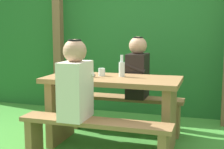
# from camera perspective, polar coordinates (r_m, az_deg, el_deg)

# --- Properties ---
(ground_plane) EXTENTS (12.00, 12.00, 0.00)m
(ground_plane) POSITION_cam_1_polar(r_m,az_deg,el_deg) (3.46, -0.00, -12.78)
(ground_plane) COLOR #3E8831
(hedge_backdrop) EXTENTS (6.40, 1.06, 2.12)m
(hedge_backdrop) POSITION_cam_1_polar(r_m,az_deg,el_deg) (5.09, 6.51, 6.16)
(hedge_backdrop) COLOR #216026
(hedge_backdrop) RESTS_ON ground_plane
(pergola_post_left) EXTENTS (0.12, 0.12, 1.99)m
(pergola_post_left) POSITION_cam_1_polar(r_m,az_deg,el_deg) (4.74, -9.63, 5.15)
(pergola_post_left) COLOR brown
(pergola_post_left) RESTS_ON ground_plane
(picnic_table) EXTENTS (1.40, 0.64, 0.75)m
(picnic_table) POSITION_cam_1_polar(r_m,az_deg,el_deg) (3.32, -0.00, -4.59)
(picnic_table) COLOR olive
(picnic_table) RESTS_ON ground_plane
(bench_near) EXTENTS (1.40, 0.24, 0.43)m
(bench_near) POSITION_cam_1_polar(r_m,az_deg,el_deg) (2.89, -3.18, -10.54)
(bench_near) COLOR olive
(bench_near) RESTS_ON ground_plane
(bench_far) EXTENTS (1.40, 0.24, 0.43)m
(bench_far) POSITION_cam_1_polar(r_m,az_deg,el_deg) (3.85, 2.36, -5.74)
(bench_far) COLOR olive
(bench_far) RESTS_ON ground_plane
(person_white_shirt) EXTENTS (0.25, 0.35, 0.72)m
(person_white_shirt) POSITION_cam_1_polar(r_m,az_deg,el_deg) (2.85, -6.60, -1.44)
(person_white_shirt) COLOR silver
(person_white_shirt) RESTS_ON bench_near
(person_black_coat) EXTENTS (0.25, 0.35, 0.72)m
(person_black_coat) POSITION_cam_1_polar(r_m,az_deg,el_deg) (3.73, 4.64, 0.87)
(person_black_coat) COLOR black
(person_black_coat) RESTS_ON bench_far
(drinking_glass) EXTENTS (0.07, 0.07, 0.08)m
(drinking_glass) POSITION_cam_1_polar(r_m,az_deg,el_deg) (3.36, -1.87, 0.45)
(drinking_glass) COLOR silver
(drinking_glass) RESTS_ON picnic_table
(bottle_left) EXTENTS (0.06, 0.06, 0.26)m
(bottle_left) POSITION_cam_1_polar(r_m,az_deg,el_deg) (3.35, -5.77, 1.46)
(bottle_left) COLOR silver
(bottle_left) RESTS_ON picnic_table
(bottle_right) EXTENTS (0.06, 0.06, 0.23)m
(bottle_right) POSITION_cam_1_polar(r_m,az_deg,el_deg) (3.30, 1.78, 1.14)
(bottle_right) COLOR silver
(bottle_right) RESTS_ON picnic_table
(cell_phone) EXTENTS (0.11, 0.15, 0.01)m
(cell_phone) POSITION_cam_1_polar(r_m,az_deg,el_deg) (3.37, -3.77, -0.18)
(cell_phone) COLOR black
(cell_phone) RESTS_ON picnic_table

